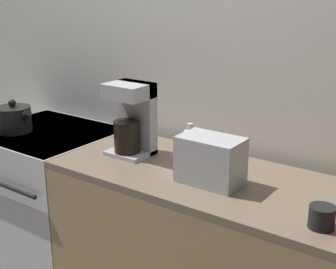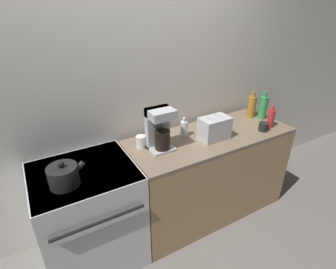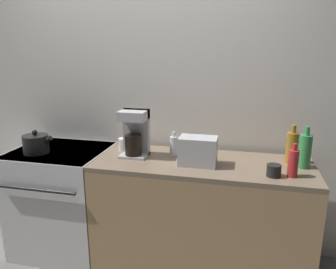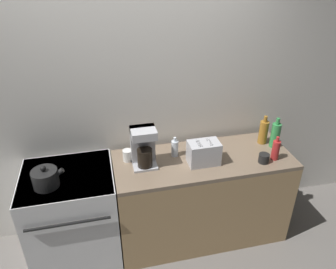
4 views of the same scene
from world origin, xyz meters
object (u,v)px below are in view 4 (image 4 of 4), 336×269
(kettle, at_px, (46,178))
(bottle_green, at_px, (275,135))
(cup_white, at_px, (127,155))
(cup_black, at_px, (264,158))
(stove, at_px, (74,215))
(toaster, at_px, (204,153))
(coffee_maker, at_px, (144,146))
(bottle_amber, at_px, (263,132))
(bottle_red, at_px, (276,150))
(bottle_clear, at_px, (175,148))

(kettle, distance_m, bottle_green, 2.01)
(bottle_green, bearing_deg, cup_white, 176.91)
(cup_black, distance_m, cup_white, 1.17)
(stove, distance_m, toaster, 1.26)
(toaster, bearing_deg, coffee_maker, 169.96)
(stove, height_order, bottle_amber, bottle_amber)
(toaster, bearing_deg, kettle, -178.91)
(cup_white, bearing_deg, cup_black, -14.36)
(coffee_maker, relative_size, bottle_red, 1.61)
(stove, bearing_deg, coffee_maker, 0.62)
(coffee_maker, xyz_separation_m, cup_black, (1.00, -0.20, -0.14))
(toaster, relative_size, bottle_amber, 0.95)
(kettle, bearing_deg, toaster, 1.09)
(coffee_maker, distance_m, cup_white, 0.21)
(coffee_maker, height_order, cup_white, coffee_maker)
(kettle, height_order, bottle_clear, kettle)
(cup_black, xyz_separation_m, cup_white, (-1.13, 0.29, 0.01))
(stove, bearing_deg, bottle_clear, 5.18)
(kettle, bearing_deg, cup_black, -2.71)
(bottle_green, xyz_separation_m, bottle_amber, (-0.07, 0.08, -0.01))
(cup_white, bearing_deg, toaster, -16.17)
(bottle_amber, bearing_deg, bottle_clear, -178.13)
(kettle, bearing_deg, bottle_green, 3.80)
(toaster, bearing_deg, bottle_clear, 141.77)
(kettle, height_order, cup_black, kettle)
(toaster, relative_size, cup_black, 2.90)
(kettle, xyz_separation_m, coffee_maker, (0.78, 0.11, 0.11))
(bottle_amber, height_order, cup_black, bottle_amber)
(stove, relative_size, bottle_amber, 3.20)
(bottle_green, distance_m, bottle_clear, 0.94)
(stove, xyz_separation_m, cup_white, (0.52, 0.10, 0.48))
(stove, distance_m, kettle, 0.53)
(toaster, distance_m, bottle_clear, 0.27)
(cup_black, bearing_deg, bottle_green, 45.47)
(kettle, height_order, bottle_amber, bottle_amber)
(toaster, xyz_separation_m, bottle_clear, (-0.21, 0.17, -0.02))
(bottle_clear, relative_size, bottle_amber, 0.66)
(bottle_red, distance_m, cup_black, 0.13)
(bottle_clear, relative_size, bottle_red, 0.83)
(bottle_clear, height_order, bottle_amber, bottle_amber)
(coffee_maker, xyz_separation_m, bottle_green, (1.22, 0.02, -0.06))
(stove, bearing_deg, cup_black, -6.55)
(coffee_maker, relative_size, cup_black, 3.90)
(kettle, relative_size, bottle_clear, 1.35)
(bottle_red, height_order, cup_white, bottle_red)
(bottle_green, bearing_deg, stove, -179.15)
(kettle, xyz_separation_m, bottle_green, (2.00, 0.13, 0.05))
(stove, bearing_deg, bottle_amber, 3.60)
(bottle_clear, bearing_deg, bottle_green, -3.49)
(kettle, distance_m, cup_white, 0.68)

